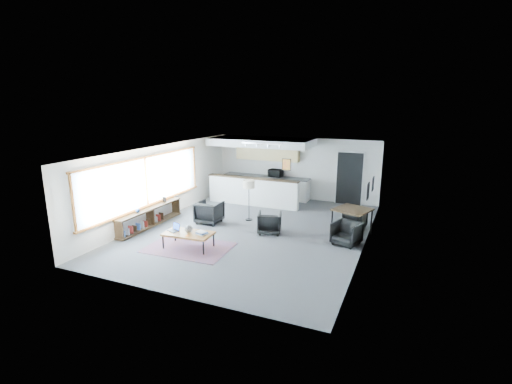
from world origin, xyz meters
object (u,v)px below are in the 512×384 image
at_px(ceramic_pot, 189,229).
at_px(laptop, 175,229).
at_px(dining_table, 352,211).
at_px(armchair_right, 270,222).
at_px(dining_chair_near, 346,234).
at_px(microwave, 276,172).
at_px(book_stack, 202,233).
at_px(armchair_left, 209,211).
at_px(dining_chair_far, 355,219).
at_px(coffee_table, 188,234).
at_px(floor_lamp, 249,186).

bearing_deg(ceramic_pot, laptop, -177.27).
bearing_deg(dining_table, armchair_right, -160.43).
height_order(dining_chair_near, microwave, microwave).
relative_size(book_stack, armchair_left, 0.44).
relative_size(laptop, ceramic_pot, 1.63).
bearing_deg(dining_table, dining_chair_far, 90.00).
relative_size(ceramic_pot, dining_chair_far, 0.39).
distance_m(book_stack, armchair_left, 2.37).
bearing_deg(dining_chair_near, armchair_left, -164.96).
distance_m(dining_table, dining_chair_far, 0.84).
distance_m(coffee_table, armchair_right, 2.66).
bearing_deg(floor_lamp, dining_table, -1.04).
height_order(ceramic_pot, microwave, microwave).
bearing_deg(armchair_right, dining_table, -177.31).
bearing_deg(laptop, microwave, 103.35).
bearing_deg(dining_chair_far, dining_table, 98.75).
distance_m(book_stack, dining_chair_near, 4.18).
relative_size(armchair_left, floor_lamp, 0.58).
bearing_deg(floor_lamp, dining_chair_far, 10.15).
xyz_separation_m(laptop, dining_chair_near, (4.54, 2.03, -0.20)).
bearing_deg(armchair_right, dining_chair_near, 162.32).
xyz_separation_m(dining_chair_near, dining_chair_far, (0.00, 1.59, -0.02)).
relative_size(laptop, microwave, 0.64).
distance_m(ceramic_pot, book_stack, 0.42).
bearing_deg(floor_lamp, armchair_right, -39.21).
bearing_deg(armchair_right, book_stack, 41.42).
bearing_deg(coffee_table, armchair_right, 47.33).
height_order(dining_table, microwave, microwave).
bearing_deg(floor_lamp, armchair_left, -144.28).
distance_m(armchair_right, dining_table, 2.60).
xyz_separation_m(coffee_table, dining_chair_far, (4.09, 3.63, -0.12)).
xyz_separation_m(coffee_table, dining_chair_near, (4.09, 2.04, -0.10)).
xyz_separation_m(armchair_left, armchair_right, (2.26, -0.11, -0.04)).
height_order(coffee_table, armchair_right, armchair_right).
bearing_deg(microwave, dining_chair_near, -40.90).
xyz_separation_m(armchair_left, dining_chair_far, (4.68, 1.45, -0.12)).
height_order(armchair_right, floor_lamp, floor_lamp).
relative_size(laptop, dining_chair_far, 0.63).
bearing_deg(dining_chair_far, coffee_table, 50.36).
bearing_deg(coffee_table, dining_chair_near, 22.72).
relative_size(armchair_left, dining_chair_near, 1.30).
height_order(book_stack, dining_table, dining_table).
bearing_deg(ceramic_pot, book_stack, 2.39).
bearing_deg(laptop, dining_chair_near, 44.60).
bearing_deg(laptop, armchair_right, 64.71).
bearing_deg(coffee_table, floor_lamp, 76.02).
xyz_separation_m(coffee_table, book_stack, (0.42, 0.04, 0.08)).
distance_m(armchair_left, dining_chair_near, 4.68).
height_order(book_stack, armchair_right, armchair_right).
distance_m(laptop, dining_chair_far, 5.82).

